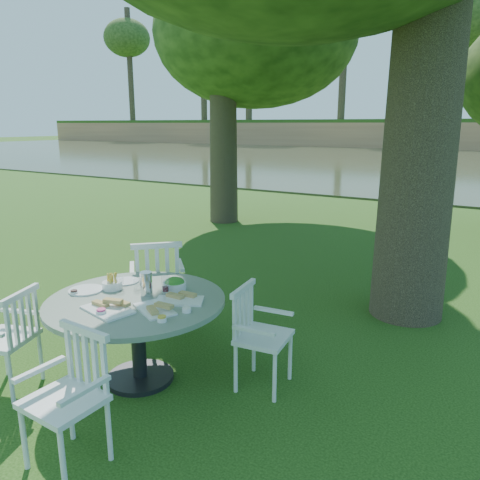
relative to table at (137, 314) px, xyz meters
The scene contains 8 objects.
ground 1.62m from the table, 91.67° to the left, with size 140.00×140.00×0.00m, color #15380B.
table is the anchor object (origin of this frame).
chair_ne 0.97m from the table, 27.79° to the left, with size 0.44×0.47×0.84m.
chair_nw 0.95m from the table, 120.74° to the left, with size 0.68×0.68×0.98m.
chair_sw 0.97m from the table, 139.58° to the right, with size 0.52×0.54×0.85m.
chair_se 0.97m from the table, 70.47° to the right, with size 0.45×0.43×0.87m.
tableware 0.18m from the table, 106.76° to the left, with size 1.20×0.89×0.20m.
river 24.52m from the table, 90.10° to the left, with size 100.00×28.00×0.12m, color #333921.
Camera 1 is at (2.61, -4.13, 2.11)m, focal length 35.00 mm.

